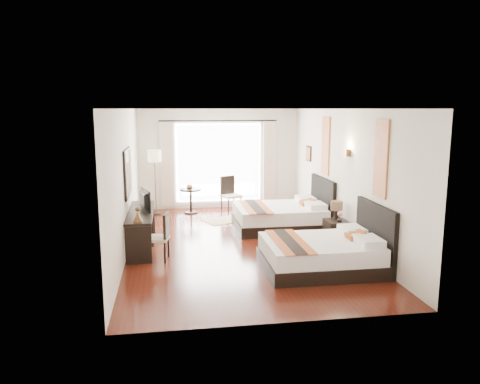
{
  "coord_description": "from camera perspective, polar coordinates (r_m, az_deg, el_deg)",
  "views": [
    {
      "loc": [
        -1.42,
        -9.39,
        2.79
      ],
      "look_at": [
        0.08,
        0.27,
        1.06
      ],
      "focal_mm": 35.0,
      "sensor_mm": 36.0,
      "label": 1
    }
  ],
  "objects": [
    {
      "name": "art_panel_near",
      "position": [
        8.47,
        16.8,
        3.91
      ],
      "size": [
        0.03,
        0.5,
        1.35
      ],
      "primitive_type": "cube",
      "color": "maroon",
      "rests_on": "wall_headboard"
    },
    {
      "name": "console_desk",
      "position": [
        9.79,
        -11.92,
        -4.45
      ],
      "size": [
        0.5,
        2.2,
        0.76
      ],
      "primitive_type": "cube",
      "color": "black",
      "rests_on": "floor"
    },
    {
      "name": "vase",
      "position": [
        9.81,
        12.07,
        -3.34
      ],
      "size": [
        0.11,
        0.11,
        0.12
      ],
      "primitive_type": "imported",
      "rotation": [
        0.0,
        0.0,
        0.01
      ],
      "color": "black",
      "rests_on": "nightstand"
    },
    {
      "name": "nightstand",
      "position": [
        10.0,
        11.64,
        -4.85
      ],
      "size": [
        0.43,
        0.53,
        0.51
      ],
      "primitive_type": "cube",
      "color": "black",
      "rests_on": "floor"
    },
    {
      "name": "wall_desk",
      "position": [
        9.53,
        -13.69,
        1.37
      ],
      "size": [
        0.01,
        7.5,
        2.8
      ],
      "primitive_type": "cube",
      "color": "silver",
      "rests_on": "floor"
    },
    {
      "name": "floor",
      "position": [
        9.9,
        -0.22,
        -6.35
      ],
      "size": [
        4.5,
        7.5,
        0.01
      ],
      "primitive_type": "cube",
      "color": "#39160A",
      "rests_on": "ground"
    },
    {
      "name": "art_panel_far",
      "position": [
        11.14,
        10.39,
        5.55
      ],
      "size": [
        0.03,
        0.5,
        1.35
      ],
      "primitive_type": "cube",
      "color": "maroon",
      "rests_on": "wall_headboard"
    },
    {
      "name": "sheer_curtain",
      "position": [
        13.22,
        -2.6,
        3.57
      ],
      "size": [
        2.3,
        0.02,
        2.1
      ],
      "primitive_type": "cube",
      "color": "white",
      "rests_on": "wall_window"
    },
    {
      "name": "wall_headboard",
      "position": [
        10.18,
        12.38,
        1.96
      ],
      "size": [
        0.01,
        7.5,
        2.8
      ],
      "primitive_type": "cube",
      "color": "silver",
      "rests_on": "floor"
    },
    {
      "name": "floor_lamp",
      "position": [
        12.57,
        -10.37,
        3.85
      ],
      "size": [
        0.35,
        0.35,
        1.73
      ],
      "color": "black",
      "rests_on": "floor"
    },
    {
      "name": "jute_rug",
      "position": [
        11.97,
        -1.67,
        -3.41
      ],
      "size": [
        1.35,
        1.15,
        0.01
      ],
      "primitive_type": "cube",
      "rotation": [
        0.0,
        0.0,
        0.4
      ],
      "color": "tan",
      "rests_on": "floor"
    },
    {
      "name": "desk_chair",
      "position": [
        8.93,
        -9.93,
        -6.48
      ],
      "size": [
        0.49,
        0.49,
        0.9
      ],
      "rotation": [
        0.0,
        0.0,
        2.95
      ],
      "color": "#B6AF8C",
      "rests_on": "floor"
    },
    {
      "name": "mirror_glass",
      "position": [
        9.58,
        -13.39,
        2.33
      ],
      "size": [
        0.01,
        1.12,
        0.82
      ],
      "primitive_type": "cube",
      "color": "white",
      "rests_on": "mirror_frame"
    },
    {
      "name": "fruit_bowl",
      "position": [
        12.73,
        -6.18,
        0.52
      ],
      "size": [
        0.23,
        0.23,
        0.05
      ],
      "primitive_type": "imported",
      "rotation": [
        0.0,
        0.0,
        -0.2
      ],
      "color": "#432617",
      "rests_on": "side_table"
    },
    {
      "name": "wall_entry",
      "position": [
        5.99,
        5.14,
        -3.44
      ],
      "size": [
        4.5,
        0.01,
        2.8
      ],
      "primitive_type": "cube",
      "color": "silver",
      "rests_on": "floor"
    },
    {
      "name": "drape_left",
      "position": [
        13.11,
        -8.9,
        3.31
      ],
      "size": [
        0.35,
        0.14,
        2.35
      ],
      "primitive_type": "cube",
      "color": "#C1AB95",
      "rests_on": "floor"
    },
    {
      "name": "ceiling",
      "position": [
        9.5,
        -0.23,
        10.04
      ],
      "size": [
        4.5,
        7.5,
        0.02
      ],
      "primitive_type": "cube",
      "color": "white",
      "rests_on": "wall_headboard"
    },
    {
      "name": "bed_far",
      "position": [
        11.1,
        5.29,
        -2.9
      ],
      "size": [
        2.13,
        1.66,
        1.2
      ],
      "color": "black",
      "rests_on": "floor"
    },
    {
      "name": "bronze_figurine",
      "position": [
        8.7,
        -12.37,
        -2.86
      ],
      "size": [
        0.18,
        0.18,
        0.26
      ],
      "primitive_type": null,
      "rotation": [
        0.0,
        0.0,
        -0.04
      ],
      "color": "#48321A",
      "rests_on": "console_desk"
    },
    {
      "name": "window_glass",
      "position": [
        13.28,
        -2.63,
        3.6
      ],
      "size": [
        2.4,
        0.02,
        2.2
      ],
      "primitive_type": "cube",
      "color": "white",
      "rests_on": "wall_window"
    },
    {
      "name": "window_chair",
      "position": [
        12.83,
        -1.14,
        -1.14
      ],
      "size": [
        0.6,
        0.6,
        0.99
      ],
      "rotation": [
        0.0,
        0.0,
        -1.18
      ],
      "color": "#B6AF8C",
      "rests_on": "floor"
    },
    {
      "name": "bed_near",
      "position": [
        8.44,
        10.35,
        -7.3
      ],
      "size": [
        2.05,
        1.6,
        1.15
      ],
      "color": "black",
      "rests_on": "floor"
    },
    {
      "name": "mirror_frame",
      "position": [
        9.59,
        -13.54,
        2.33
      ],
      "size": [
        0.04,
        1.25,
        0.95
      ],
      "primitive_type": "cube",
      "color": "black",
      "rests_on": "wall_desk"
    },
    {
      "name": "side_table",
      "position": [
        12.77,
        -6.01,
        -1.09
      ],
      "size": [
        0.58,
        0.58,
        0.67
      ],
      "primitive_type": "cylinder",
      "color": "black",
      "rests_on": "floor"
    },
    {
      "name": "drape_right",
      "position": [
        13.42,
        3.59,
        3.57
      ],
      "size": [
        0.35,
        0.14,
        2.35
      ],
      "primitive_type": "cube",
      "color": "#C1AB95",
      "rests_on": "floor"
    },
    {
      "name": "table_lamp",
      "position": [
        10.0,
        11.7,
        -1.81
      ],
      "size": [
        0.25,
        0.25,
        0.4
      ],
      "color": "black",
      "rests_on": "nightstand"
    },
    {
      "name": "television",
      "position": [
        9.73,
        -11.9,
        -0.96
      ],
      "size": [
        0.3,
        0.75,
        0.43
      ],
      "primitive_type": "imported",
      "rotation": [
        0.0,
        0.0,
        1.85
      ],
      "color": "black",
      "rests_on": "console_desk"
    },
    {
      "name": "wall_window",
      "position": [
        13.29,
        -2.64,
        4.03
      ],
      "size": [
        4.5,
        0.01,
        2.8
      ],
      "primitive_type": "cube",
      "color": "silver",
      "rests_on": "floor"
    },
    {
      "name": "wall_sconce",
      "position": [
        9.77,
        12.94,
        4.68
      ],
      "size": [
        0.1,
        0.14,
        0.14
      ],
      "primitive_type": "cube",
      "color": "#48321A",
      "rests_on": "wall_headboard"
    }
  ]
}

